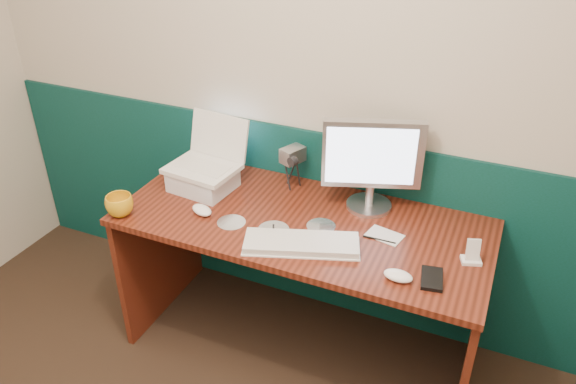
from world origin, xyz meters
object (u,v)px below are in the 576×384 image
at_px(laptop, 200,146).
at_px(mug, 120,205).
at_px(monitor, 372,165).
at_px(camcorder, 293,166).
at_px(desk, 301,287).
at_px(keyboard, 301,244).

relative_size(laptop, mug, 2.60).
height_order(monitor, camcorder, monitor).
height_order(laptop, camcorder, laptop).
bearing_deg(mug, monitor, 27.04).
relative_size(desk, mug, 13.40).
xyz_separation_m(laptop, keyboard, (0.60, -0.25, -0.21)).
xyz_separation_m(desk, keyboard, (0.07, -0.18, 0.39)).
bearing_deg(laptop, mug, -115.75).
relative_size(mug, camcorder, 0.56).
distance_m(keyboard, camcorder, 0.50).
bearing_deg(laptop, camcorder, 32.14).
bearing_deg(laptop, monitor, 17.29).
relative_size(desk, laptop, 5.15).
height_order(monitor, mug, monitor).
relative_size(desk, camcorder, 7.47).
bearing_deg(monitor, camcorder, 155.73).
distance_m(desk, laptop, 0.80).
xyz_separation_m(keyboard, mug, (-0.81, -0.10, 0.03)).
relative_size(monitor, mug, 3.56).
bearing_deg(keyboard, laptop, 138.24).
bearing_deg(keyboard, desk, 92.22).
height_order(laptop, monitor, monitor).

